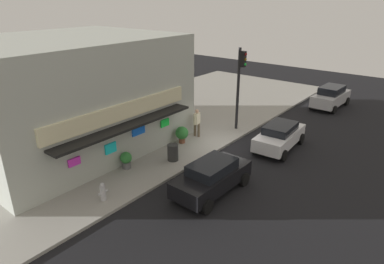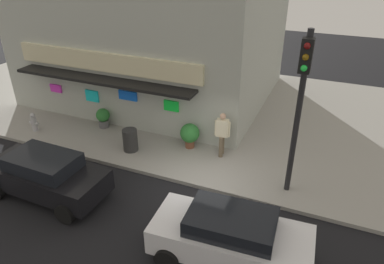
{
  "view_description": "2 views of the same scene",
  "coord_description": "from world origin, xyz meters",
  "px_view_note": "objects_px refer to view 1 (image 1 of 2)",
  "views": [
    {
      "loc": [
        -15.35,
        -9.72,
        8.26
      ],
      "look_at": [
        -1.66,
        1.21,
        1.19
      ],
      "focal_mm": 31.46,
      "sensor_mm": 36.0,
      "label": 1
    },
    {
      "loc": [
        3.54,
        -9.12,
        7.43
      ],
      "look_at": [
        -0.99,
        1.65,
        1.18
      ],
      "focal_mm": 33.45,
      "sensor_mm": 36.0,
      "label": 2
    }
  ],
  "objects_px": {
    "trash_can": "(173,152)",
    "potted_plant_by_window": "(182,133)",
    "traffic_light": "(240,79)",
    "parked_car_white": "(280,136)",
    "potted_plant_by_doorway": "(126,159)",
    "parked_car_silver": "(331,97)",
    "parked_car_black": "(212,177)",
    "pedestrian": "(197,122)",
    "fire_hydrant": "(103,192)"
  },
  "relations": [
    {
      "from": "traffic_light",
      "to": "potted_plant_by_window",
      "type": "bearing_deg",
      "value": 161.27
    },
    {
      "from": "fire_hydrant",
      "to": "potted_plant_by_doorway",
      "type": "xyz_separation_m",
      "value": [
        2.56,
        1.45,
        0.08
      ]
    },
    {
      "from": "traffic_light",
      "to": "trash_can",
      "type": "bearing_deg",
      "value": 177.5
    },
    {
      "from": "pedestrian",
      "to": "parked_car_silver",
      "type": "distance_m",
      "value": 12.53
    },
    {
      "from": "pedestrian",
      "to": "potted_plant_by_doorway",
      "type": "xyz_separation_m",
      "value": [
        -5.55,
        0.22,
        -0.49
      ]
    },
    {
      "from": "traffic_light",
      "to": "trash_can",
      "type": "height_order",
      "value": "traffic_light"
    },
    {
      "from": "trash_can",
      "to": "pedestrian",
      "type": "bearing_deg",
      "value": 16.89
    },
    {
      "from": "parked_car_white",
      "to": "parked_car_silver",
      "type": "height_order",
      "value": "parked_car_silver"
    },
    {
      "from": "trash_can",
      "to": "potted_plant_by_window",
      "type": "distance_m",
      "value": 2.34
    },
    {
      "from": "trash_can",
      "to": "potted_plant_by_doorway",
      "type": "relative_size",
      "value": 1.02
    },
    {
      "from": "potted_plant_by_window",
      "to": "traffic_light",
      "type": "bearing_deg",
      "value": -18.73
    },
    {
      "from": "traffic_light",
      "to": "parked_car_silver",
      "type": "bearing_deg",
      "value": -18.97
    },
    {
      "from": "trash_can",
      "to": "pedestrian",
      "type": "distance_m",
      "value": 3.6
    },
    {
      "from": "potted_plant_by_window",
      "to": "parked_car_silver",
      "type": "bearing_deg",
      "value": -18.89
    },
    {
      "from": "pedestrian",
      "to": "parked_car_white",
      "type": "bearing_deg",
      "value": -68.86
    },
    {
      "from": "traffic_light",
      "to": "fire_hydrant",
      "type": "xyz_separation_m",
      "value": [
        -10.82,
        0.07,
        -2.96
      ]
    },
    {
      "from": "traffic_light",
      "to": "parked_car_white",
      "type": "xyz_separation_m",
      "value": [
        -0.9,
        -3.36,
        -2.72
      ]
    },
    {
      "from": "traffic_light",
      "to": "parked_car_black",
      "type": "xyz_separation_m",
      "value": [
        -7.21,
        -3.06,
        -2.71
      ]
    },
    {
      "from": "potted_plant_by_window",
      "to": "parked_car_black",
      "type": "relative_size",
      "value": 0.25
    },
    {
      "from": "potted_plant_by_doorway",
      "to": "potted_plant_by_window",
      "type": "xyz_separation_m",
      "value": [
        4.2,
        -0.14,
        0.11
      ]
    },
    {
      "from": "traffic_light",
      "to": "parked_car_silver",
      "type": "relative_size",
      "value": 1.23
    },
    {
      "from": "traffic_light",
      "to": "parked_car_silver",
      "type": "xyz_separation_m",
      "value": [
        9.02,
        -3.1,
        -2.63
      ]
    },
    {
      "from": "trash_can",
      "to": "potted_plant_by_doorway",
      "type": "xyz_separation_m",
      "value": [
        -2.15,
        1.25,
        0.04
      ]
    },
    {
      "from": "fire_hydrant",
      "to": "trash_can",
      "type": "xyz_separation_m",
      "value": [
        4.71,
        0.19,
        0.04
      ]
    },
    {
      "from": "fire_hydrant",
      "to": "parked_car_white",
      "type": "distance_m",
      "value": 10.5
    },
    {
      "from": "trash_can",
      "to": "potted_plant_by_window",
      "type": "bearing_deg",
      "value": 28.29
    },
    {
      "from": "traffic_light",
      "to": "pedestrian",
      "type": "bearing_deg",
      "value": 154.26
    },
    {
      "from": "trash_can",
      "to": "potted_plant_by_doorway",
      "type": "height_order",
      "value": "trash_can"
    },
    {
      "from": "traffic_light",
      "to": "pedestrian",
      "type": "relative_size",
      "value": 2.98
    },
    {
      "from": "potted_plant_by_window",
      "to": "parked_car_black",
      "type": "distance_m",
      "value": 5.44
    },
    {
      "from": "trash_can",
      "to": "parked_car_black",
      "type": "distance_m",
      "value": 3.51
    },
    {
      "from": "traffic_light",
      "to": "parked_car_white",
      "type": "height_order",
      "value": "traffic_light"
    },
    {
      "from": "potted_plant_by_doorway",
      "to": "parked_car_white",
      "type": "bearing_deg",
      "value": -33.55
    },
    {
      "from": "potted_plant_by_window",
      "to": "parked_car_white",
      "type": "distance_m",
      "value": 5.69
    },
    {
      "from": "trash_can",
      "to": "parked_car_silver",
      "type": "xyz_separation_m",
      "value": [
        15.13,
        -3.37,
        0.29
      ]
    },
    {
      "from": "trash_can",
      "to": "potted_plant_by_window",
      "type": "xyz_separation_m",
      "value": [
        2.06,
        1.11,
        0.15
      ]
    },
    {
      "from": "potted_plant_by_doorway",
      "to": "parked_car_silver",
      "type": "bearing_deg",
      "value": -14.97
    },
    {
      "from": "fire_hydrant",
      "to": "trash_can",
      "type": "distance_m",
      "value": 4.71
    },
    {
      "from": "parked_car_white",
      "to": "trash_can",
      "type": "bearing_deg",
      "value": 145.17
    },
    {
      "from": "pedestrian",
      "to": "potted_plant_by_window",
      "type": "bearing_deg",
      "value": 176.95
    },
    {
      "from": "parked_car_black",
      "to": "potted_plant_by_window",
      "type": "bearing_deg",
      "value": 54.51
    },
    {
      "from": "potted_plant_by_window",
      "to": "potted_plant_by_doorway",
      "type": "bearing_deg",
      "value": 178.03
    },
    {
      "from": "parked_car_black",
      "to": "parked_car_white",
      "type": "xyz_separation_m",
      "value": [
        6.31,
        -0.3,
        -0.0
      ]
    },
    {
      "from": "traffic_light",
      "to": "parked_car_white",
      "type": "bearing_deg",
      "value": -104.99
    },
    {
      "from": "pedestrian",
      "to": "potted_plant_by_window",
      "type": "distance_m",
      "value": 1.41
    },
    {
      "from": "parked_car_white",
      "to": "parked_car_silver",
      "type": "relative_size",
      "value": 0.97
    },
    {
      "from": "trash_can",
      "to": "pedestrian",
      "type": "height_order",
      "value": "pedestrian"
    },
    {
      "from": "fire_hydrant",
      "to": "potted_plant_by_doorway",
      "type": "bearing_deg",
      "value": 29.44
    },
    {
      "from": "pedestrian",
      "to": "potted_plant_by_window",
      "type": "height_order",
      "value": "pedestrian"
    },
    {
      "from": "fire_hydrant",
      "to": "potted_plant_by_doorway",
      "type": "distance_m",
      "value": 2.94
    }
  ]
}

